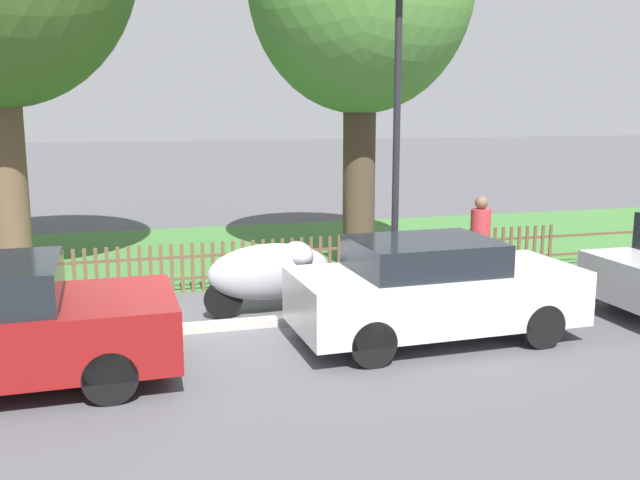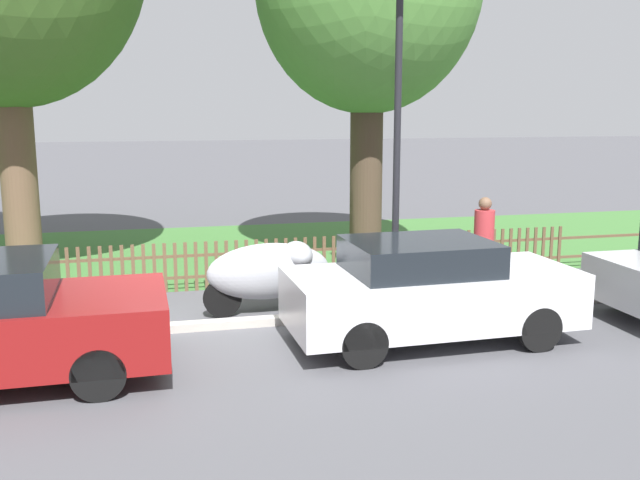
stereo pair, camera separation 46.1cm
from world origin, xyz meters
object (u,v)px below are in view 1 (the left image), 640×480
at_px(parked_car_navy_estate, 433,289).
at_px(covered_motorcycle, 273,271).
at_px(pedestrian_near_fence, 480,239).
at_px(street_lamp, 400,84).

height_order(parked_car_navy_estate, covered_motorcycle, parked_car_navy_estate).
xyz_separation_m(parked_car_navy_estate, covered_motorcycle, (-1.83, 1.87, -0.05)).
distance_m(pedestrian_near_fence, street_lamp, 3.10).
xyz_separation_m(parked_car_navy_estate, pedestrian_near_fence, (1.84, 2.13, 0.22)).
relative_size(covered_motorcycle, pedestrian_near_fence, 1.22).
bearing_deg(parked_car_navy_estate, street_lamp, 83.90).
bearing_deg(pedestrian_near_fence, covered_motorcycle, 99.89).
bearing_deg(covered_motorcycle, pedestrian_near_fence, -0.13).
bearing_deg(parked_car_navy_estate, covered_motorcycle, 132.95).
relative_size(parked_car_navy_estate, pedestrian_near_fence, 2.35).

